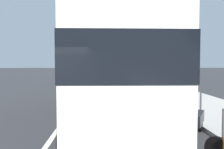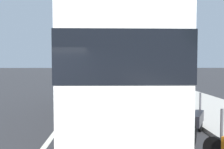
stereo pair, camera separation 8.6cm
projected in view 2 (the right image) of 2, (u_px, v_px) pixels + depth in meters
name	position (u px, v px, depth m)	size (l,w,h in m)	color
sidewalk_curb	(200.00, 104.00, 12.83)	(110.00, 3.60, 0.14)	#B2ADA3
lane_divider_line	(75.00, 106.00, 12.66)	(110.00, 0.16, 0.01)	silver
coach_bus	(113.00, 71.00, 9.77)	(11.34, 2.57, 3.40)	silver
motorcycle_nearest_curb	(197.00, 122.00, 7.23)	(1.93, 1.08, 1.28)	black
motorcycle_by_tree	(169.00, 106.00, 9.93)	(2.09, 0.26, 1.25)	black
car_behind_bus	(108.00, 76.00, 29.50)	(4.41, 2.13, 1.49)	gold
car_side_street	(80.00, 73.00, 35.35)	(4.64, 2.06, 1.50)	black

